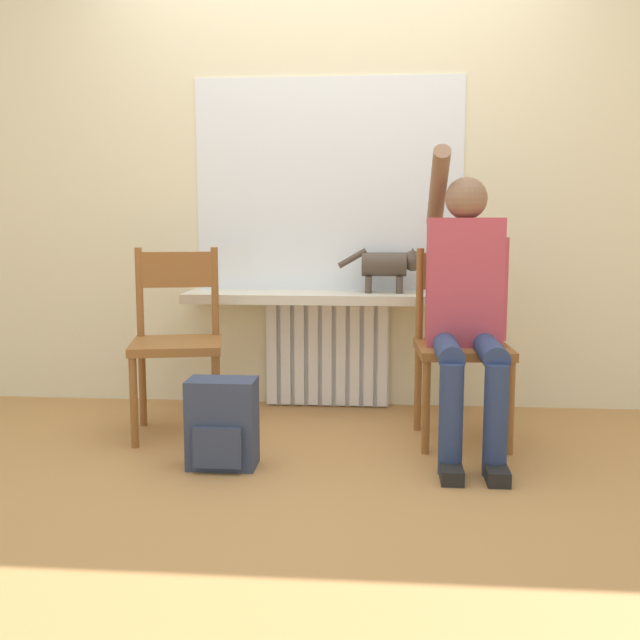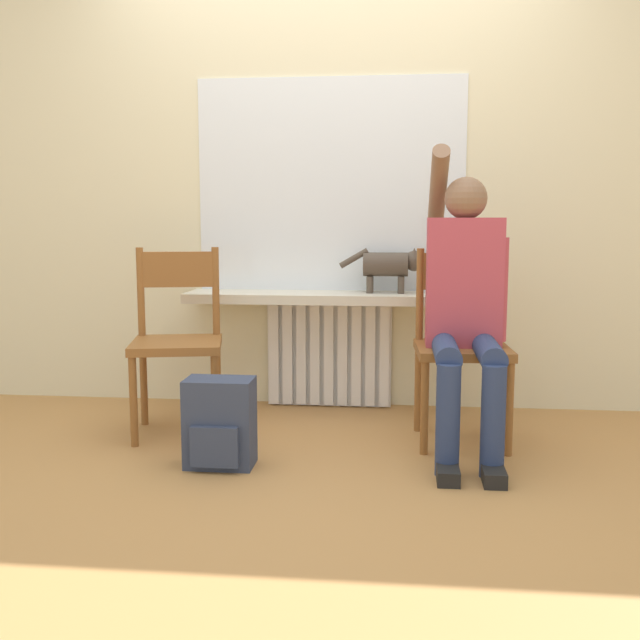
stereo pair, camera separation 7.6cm
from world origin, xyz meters
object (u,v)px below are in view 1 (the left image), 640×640
person (466,300)px  cat (390,265)px  chair_left (177,338)px  backpack (222,424)px  chair_right (462,342)px

person → cat: bearing=118.1°
chair_left → person: size_ratio=0.66×
person → backpack: size_ratio=3.64×
backpack → chair_left: bearing=123.6°
chair_right → cat: size_ratio=1.98×
chair_left → person: bearing=-17.4°
person → chair_right: bearing=91.3°
person → cat: (-0.34, 0.63, 0.12)m
chair_right → backpack: bearing=-157.7°
chair_left → cat: chair_left is taller
cat → backpack: 1.37m
chair_right → cat: bearing=120.4°
chair_left → person: (1.37, -0.13, 0.22)m
person → chair_left: bearing=174.8°
chair_right → cat: 0.69m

